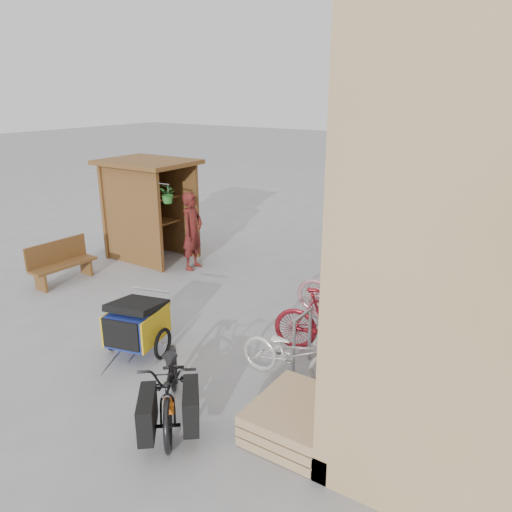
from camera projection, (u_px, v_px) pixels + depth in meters
The scene contains 17 objects.
ground at pixel (185, 328), 8.75m from camera, with size 80.00×80.00×0.00m, color #979699.
kiosk at pixel (146, 196), 11.91m from camera, with size 2.49×1.65×2.40m.
bike_rack at pixel (363, 285), 9.29m from camera, with size 0.05×5.35×0.86m.
pallet_stack at pixel (298, 418), 6.01m from camera, with size 1.00×1.20×0.40m.
bench at pixel (61, 262), 10.69m from camera, with size 0.49×1.45×0.91m.
shopping_carts at pixel (454, 235), 12.18m from camera, with size 0.57×1.92×1.02m.
child_trailer at pixel (137, 323), 7.77m from camera, with size 1.03×1.62×0.94m.
cargo_bike at pixel (171, 384), 6.21m from camera, with size 1.71×1.88×0.99m.
person_kiosk at pixel (192, 231), 11.37m from camera, with size 0.65×0.43×1.79m, color maroon.
bike_0 at pixel (293, 353), 7.06m from camera, with size 0.56×1.61×0.85m, color silver.
bike_1 at pixel (330, 323), 7.73m from camera, with size 0.51×1.80×1.08m, color maroon.
bike_2 at pixel (351, 305), 8.55m from camera, with size 0.62×1.77×0.93m, color pink.
bike_3 at pixel (342, 291), 8.99m from camera, with size 0.48×1.71×1.03m, color pink.
bike_4 at pixel (376, 284), 9.59m from camera, with size 0.55×1.56×0.82m, color black.
bike_5 at pixel (388, 274), 9.86m from camera, with size 0.47×1.68×1.01m, color black.
bike_6 at pixel (385, 260), 10.77m from camera, with size 0.62×1.79×0.94m, color silver.
bike_7 at pixel (401, 255), 10.86m from camera, with size 0.50×1.77×1.06m, color maroon.
Camera 1 is at (5.35, -5.92, 3.99)m, focal length 35.00 mm.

